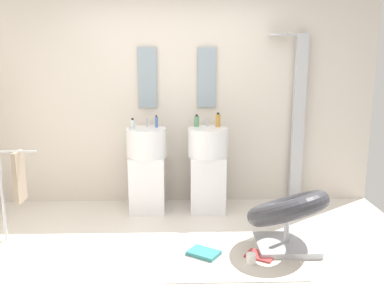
# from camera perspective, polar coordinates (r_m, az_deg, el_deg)

# --- Properties ---
(ground_plane) EXTENTS (4.80, 3.60, 0.04)m
(ground_plane) POSITION_cam_1_polar(r_m,az_deg,el_deg) (3.85, -2.09, -16.06)
(ground_plane) COLOR silver
(rear_partition) EXTENTS (4.80, 0.10, 2.60)m
(rear_partition) POSITION_cam_1_polar(r_m,az_deg,el_deg) (5.07, -2.06, 6.46)
(rear_partition) COLOR beige
(rear_partition) RESTS_ON ground_plane
(pedestal_sink_left) EXTENTS (0.46, 0.46, 1.09)m
(pedestal_sink_left) POSITION_cam_1_polar(r_m,az_deg,el_deg) (4.83, -6.21, -3.24)
(pedestal_sink_left) COLOR white
(pedestal_sink_left) RESTS_ON ground_plane
(pedestal_sink_right) EXTENTS (0.46, 0.46, 1.09)m
(pedestal_sink_right) POSITION_cam_1_polar(r_m,az_deg,el_deg) (4.82, 2.17, -3.19)
(pedestal_sink_right) COLOR white
(pedestal_sink_right) RESTS_ON ground_plane
(vanity_mirror_left) EXTENTS (0.22, 0.03, 0.71)m
(vanity_mirror_left) POSITION_cam_1_polar(r_m,az_deg,el_deg) (5.00, -6.18, 9.07)
(vanity_mirror_left) COLOR #8C9EA8
(vanity_mirror_right) EXTENTS (0.22, 0.03, 0.71)m
(vanity_mirror_right) POSITION_cam_1_polar(r_m,az_deg,el_deg) (4.99, 2.02, 9.13)
(vanity_mirror_right) COLOR #8C9EA8
(shower_column) EXTENTS (0.49, 0.24, 2.05)m
(shower_column) POSITION_cam_1_polar(r_m,az_deg,el_deg) (5.17, 14.30, 3.74)
(shower_column) COLOR #B7BABF
(shower_column) RESTS_ON ground_plane
(lounge_chair) EXTENTS (1.10, 1.10, 0.65)m
(lounge_chair) POSITION_cam_1_polar(r_m,az_deg,el_deg) (4.02, 13.02, -9.28)
(lounge_chair) COLOR #B7BABF
(lounge_chair) RESTS_ON ground_plane
(towel_rack) EXTENTS (0.37, 0.22, 0.95)m
(towel_rack) POSITION_cam_1_polar(r_m,az_deg,el_deg) (4.35, -23.04, -4.45)
(towel_rack) COLOR #B7BABF
(towel_rack) RESTS_ON ground_plane
(area_rug) EXTENTS (1.18, 0.74, 0.01)m
(area_rug) POSITION_cam_1_polar(r_m,az_deg,el_deg) (3.85, 5.61, -15.68)
(area_rug) COLOR beige
(area_rug) RESTS_ON ground_plane
(magazine_red) EXTENTS (0.31, 0.28, 0.02)m
(magazine_red) POSITION_cam_1_polar(r_m,az_deg,el_deg) (3.93, 9.38, -14.94)
(magazine_red) COLOR #B73838
(magazine_red) RESTS_ON area_rug
(magazine_teal) EXTENTS (0.34, 0.31, 0.03)m
(magazine_teal) POSITION_cam_1_polar(r_m,az_deg,el_deg) (3.91, 1.62, -14.78)
(magazine_teal) COLOR teal
(magazine_teal) RESTS_ON area_rug
(coffee_mug) EXTENTS (0.09, 0.09, 0.09)m
(coffee_mug) POSITION_cam_1_polar(r_m,az_deg,el_deg) (3.79, 8.14, -15.36)
(coffee_mug) COLOR white
(coffee_mug) RESTS_ON area_rug
(soap_bottle_clear) EXTENTS (0.05, 0.05, 0.13)m
(soap_bottle_clear) POSITION_cam_1_polar(r_m,az_deg,el_deg) (4.67, -8.20, 2.69)
(soap_bottle_clear) COLOR silver
(soap_bottle_clear) RESTS_ON pedestal_sink_left
(soap_bottle_green) EXTENTS (0.06, 0.06, 0.14)m
(soap_bottle_green) POSITION_cam_1_polar(r_m,az_deg,el_deg) (4.81, 0.65, 3.17)
(soap_bottle_green) COLOR #59996B
(soap_bottle_green) RESTS_ON pedestal_sink_right
(soap_bottle_blue) EXTENTS (0.04, 0.04, 0.14)m
(soap_bottle_blue) POSITION_cam_1_polar(r_m,az_deg,el_deg) (4.78, -4.92, 3.07)
(soap_bottle_blue) COLOR #4C72B7
(soap_bottle_blue) RESTS_ON pedestal_sink_left
(soap_bottle_amber) EXTENTS (0.06, 0.06, 0.17)m
(soap_bottle_amber) POSITION_cam_1_polar(r_m,az_deg,el_deg) (4.81, 3.61, 3.29)
(soap_bottle_amber) COLOR #C68C38
(soap_bottle_amber) RESTS_ON pedestal_sink_right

